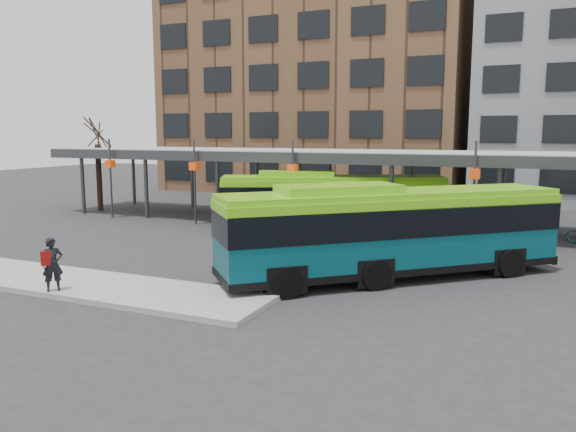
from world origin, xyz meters
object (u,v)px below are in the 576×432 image
Objects in this scene: tree at (99,174)px; bus_front at (390,229)px; pedestrian at (52,264)px; bus_rear at (331,200)px.

tree is 23.98m from bus_front.
bus_rear is at bearing 21.66° from pedestrian.
bus_rear reaches higher than pedestrian.
tree is at bearing 114.06° from bus_front.
bus_rear is (-5.12, 8.32, -0.12)m from bus_front.
tree is at bearing 150.12° from bus_rear.
tree is at bearing 75.15° from pedestrian.
tree reaches higher than pedestrian.
bus_rear is at bearing 79.50° from bus_front.
tree is 0.49× the size of bus_rear.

